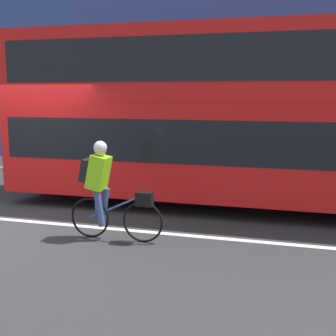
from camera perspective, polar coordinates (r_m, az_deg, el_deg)
ground_plane at (r=9.27m, az=-18.51°, el=-5.94°), size 80.00×80.00×0.00m
road_center_line at (r=9.23m, az=-18.70°, el=-5.99°), size 50.00×0.14×0.01m
sidewalk_curb at (r=14.25m, az=-5.20°, el=-0.07°), size 60.00×2.25×0.10m
building_facade at (r=15.41m, az=-3.62°, el=17.36°), size 60.00×0.30×9.06m
bus at (r=9.59m, az=8.01°, el=7.11°), size 9.21×2.51×3.61m
cyclist_on_bike at (r=7.51m, az=-7.63°, el=-2.27°), size 1.58×0.32×1.59m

